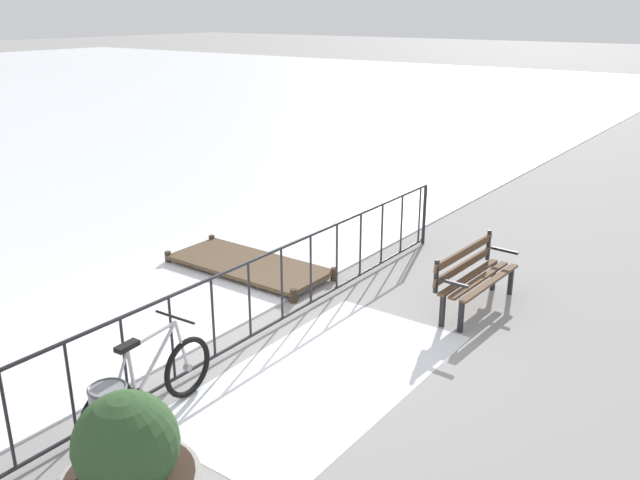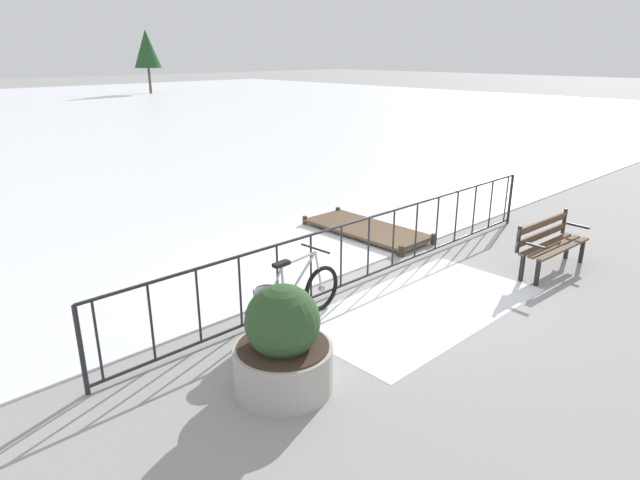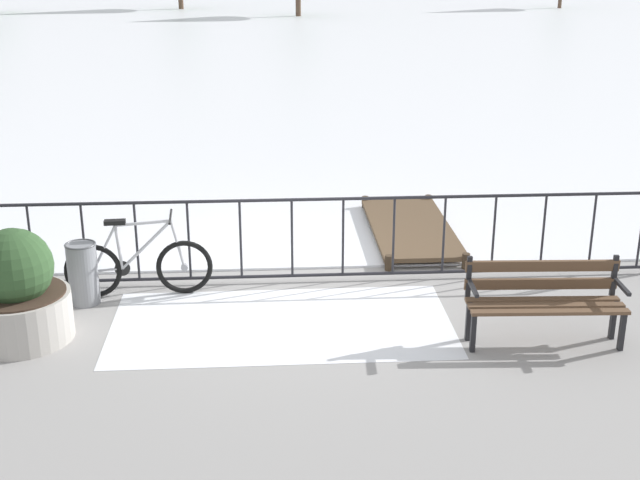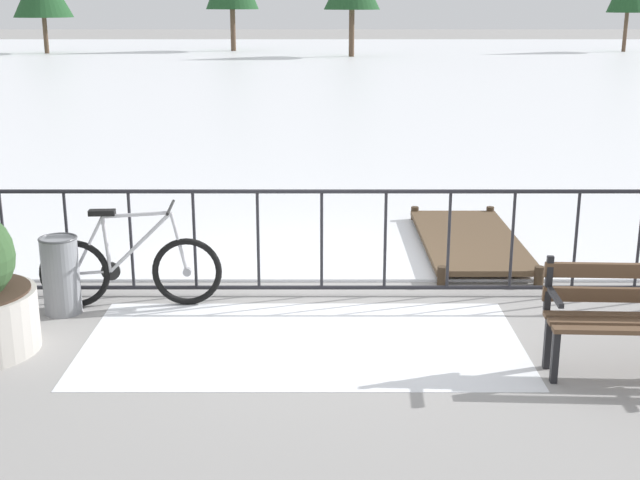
# 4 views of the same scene
# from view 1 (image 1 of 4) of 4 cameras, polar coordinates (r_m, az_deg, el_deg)

# --- Properties ---
(ground_plane) EXTENTS (160.00, 160.00, 0.00)m
(ground_plane) POSITION_cam_1_polar(r_m,az_deg,el_deg) (8.37, -5.91, -8.64)
(ground_plane) COLOR gray
(snow_patch) EXTENTS (3.71, 1.90, 0.01)m
(snow_patch) POSITION_cam_1_polar(r_m,az_deg,el_deg) (7.59, 0.17, -11.62)
(snow_patch) COLOR white
(snow_patch) RESTS_ON ground
(railing_fence) EXTENTS (9.06, 0.06, 1.07)m
(railing_fence) POSITION_cam_1_polar(r_m,az_deg,el_deg) (8.12, -6.05, -5.15)
(railing_fence) COLOR #232328
(railing_fence) RESTS_ON ground
(bicycle_near_railing) EXTENTS (1.71, 0.52, 0.97)m
(bicycle_near_railing) POSITION_cam_1_polar(r_m,az_deg,el_deg) (6.93, -14.31, -12.05)
(bicycle_near_railing) COLOR black
(bicycle_near_railing) RESTS_ON ground
(park_bench) EXTENTS (1.62, 0.55, 0.89)m
(park_bench) POSITION_cam_1_polar(r_m,az_deg,el_deg) (9.25, 12.95, -2.76)
(park_bench) COLOR brown
(park_bench) RESTS_ON ground
(planter_with_shrub) EXTENTS (1.08, 1.08, 1.21)m
(planter_with_shrub) POSITION_cam_1_polar(r_m,az_deg,el_deg) (5.60, -15.93, -18.82)
(planter_with_shrub) COLOR #ADA8A0
(planter_with_shrub) RESTS_ON ground
(trash_bin) EXTENTS (0.35, 0.35, 0.73)m
(trash_bin) POSITION_cam_1_polar(r_m,az_deg,el_deg) (6.50, -17.40, -14.60)
(trash_bin) COLOR gray
(trash_bin) RESTS_ON ground
(wooden_dock) EXTENTS (1.10, 2.67, 0.20)m
(wooden_dock) POSITION_cam_1_polar(r_m,az_deg,el_deg) (10.46, -6.14, -2.08)
(wooden_dock) COLOR brown
(wooden_dock) RESTS_ON ground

